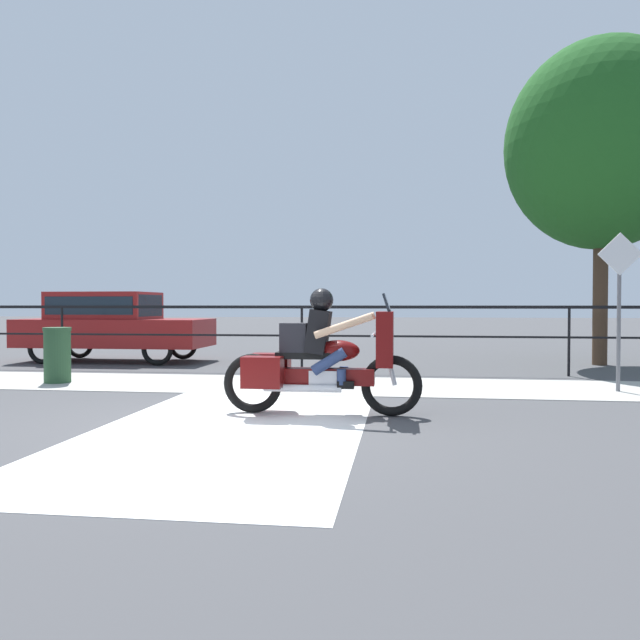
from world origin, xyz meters
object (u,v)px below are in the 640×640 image
trash_bin (57,355)px  street_sign (619,294)px  parked_car (111,322)px  tree_behind_sign (602,146)px  motorcycle (321,358)px

trash_bin → street_sign: 9.27m
parked_car → tree_behind_sign: size_ratio=0.61×
motorcycle → street_sign: (4.31, 2.58, 0.83)m
tree_behind_sign → trash_bin: bearing=-155.8°
parked_car → tree_behind_sign: (11.23, 0.66, 3.95)m
motorcycle → parked_car: size_ratio=0.56×
trash_bin → tree_behind_sign: (10.28, 4.62, 4.41)m
motorcycle → street_sign: street_sign is taller
parked_car → street_sign: bearing=-20.8°
street_sign → trash_bin: bearing=-179.2°
motorcycle → parked_car: (-5.85, 6.42, 0.25)m
trash_bin → parked_car: bearing=103.5°
motorcycle → tree_behind_sign: tree_behind_sign is taller
street_sign → tree_behind_sign: (1.07, 4.50, 3.37)m
motorcycle → street_sign: bearing=28.7°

